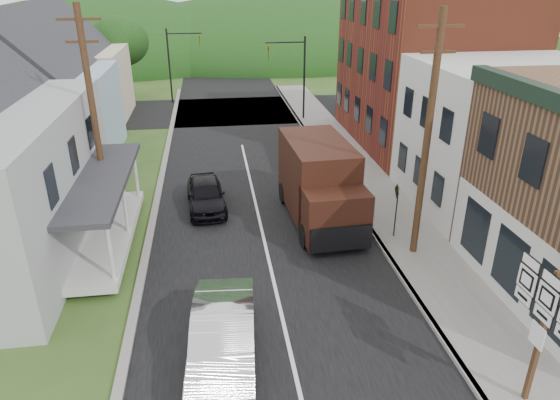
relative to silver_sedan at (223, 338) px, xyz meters
name	(u,v)px	position (x,y,z in m)	size (l,w,h in m)	color
ground	(283,324)	(1.88, 1.40, -0.81)	(120.00, 120.00, 0.00)	#2D4719
road	(254,195)	(1.88, 11.40, -0.81)	(9.00, 90.00, 0.02)	black
cross_road	(234,111)	(1.88, 28.40, -0.81)	(60.00, 9.00, 0.02)	black
sidewalk_right	(382,204)	(7.78, 9.40, -0.73)	(2.80, 55.00, 0.15)	slate
curb_right	(355,205)	(6.43, 9.40, -0.73)	(0.20, 55.00, 0.15)	slate
curb_left	(153,218)	(-2.77, 9.40, -0.75)	(0.30, 55.00, 0.12)	slate
storefront_white	(508,137)	(13.18, 8.90, 2.44)	(8.00, 7.00, 6.50)	silver
storefront_red	(427,63)	(13.18, 18.40, 4.19)	(8.00, 12.00, 10.00)	maroon
house_blue	(45,96)	(-9.12, 18.40, 2.88)	(7.14, 8.16, 7.28)	#9ABAD2
house_cream	(73,69)	(-9.62, 27.40, 2.88)	(7.14, 8.16, 7.28)	beige
utility_pole_right	(427,139)	(7.48, 4.90, 3.85)	(1.60, 0.26, 9.00)	#472D19
utility_pole_left	(94,118)	(-4.62, 9.40, 3.85)	(1.60, 0.26, 9.00)	#472D19
traffic_signal_right	(295,69)	(6.18, 24.90, 2.95)	(2.87, 0.20, 6.00)	black
traffic_signal_left	(177,57)	(-2.43, 31.90, 2.95)	(2.87, 0.20, 6.00)	black
tree_left_d	(119,41)	(-7.12, 33.40, 4.08)	(4.80, 4.80, 6.94)	#382616
forested_ridge	(222,58)	(1.88, 56.40, -0.81)	(90.00, 30.00, 16.00)	black
silver_sedan	(223,338)	(0.00, 0.00, 0.00)	(1.71, 4.91, 1.62)	#BABABF
dark_sedan	(206,195)	(-0.42, 10.21, -0.11)	(1.66, 4.12, 1.40)	black
delivery_van	(320,184)	(4.47, 8.22, 0.95)	(2.84, 6.34, 3.48)	black
route_sign_cluster	(543,320)	(7.39, -2.55, 1.77)	(0.21, 2.14, 3.74)	#472D19
warning_sign	(396,203)	(7.13, 6.18, 0.82)	(0.13, 0.64, 2.31)	black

